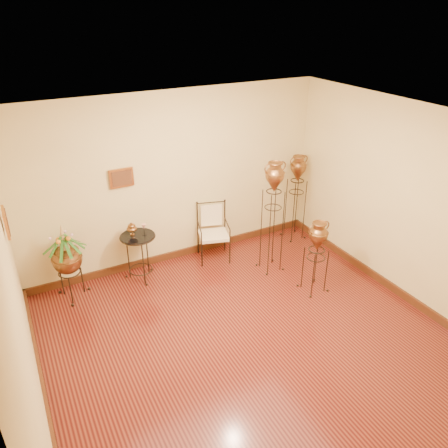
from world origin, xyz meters
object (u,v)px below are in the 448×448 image
amphora_mid (296,197)px  planter_urn (67,257)px  side_table (139,256)px  armchair (214,233)px  amphora_tall (272,216)px

amphora_mid → planter_urn: (-3.98, 0.00, -0.12)m
amphora_mid → side_table: amphora_mid is taller
amphora_mid → planter_urn: size_ratio=1.29×
planter_urn → armchair: planter_urn is taller
planter_urn → side_table: bearing=0.0°
armchair → side_table: 1.29m
planter_urn → amphora_tall: bearing=-13.2°
amphora_tall → side_table: bearing=160.1°
planter_urn → armchair: 2.34m
amphora_tall → amphora_mid: amphora_tall is taller
planter_urn → armchair: (2.33, 0.00, -0.20)m
amphora_tall → planter_urn: bearing=166.8°
amphora_tall → amphora_mid: size_ratio=1.16×
amphora_tall → planter_urn: 3.10m
planter_urn → amphora_mid: bearing=-0.0°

